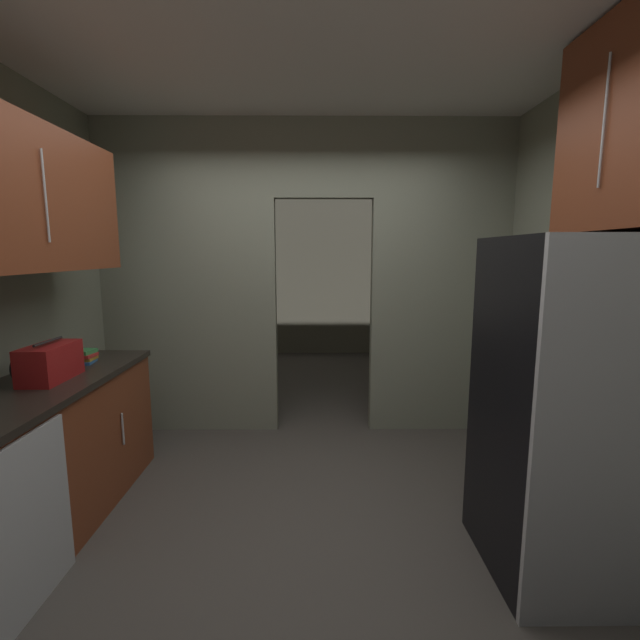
{
  "coord_description": "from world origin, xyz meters",
  "views": [
    {
      "loc": [
        0.09,
        -2.37,
        1.63
      ],
      "look_at": [
        0.12,
        0.45,
        1.2
      ],
      "focal_mm": 24.53,
      "sensor_mm": 36.0,
      "label": 1
    }
  ],
  "objects_px": {
    "book_stack": "(86,357)",
    "boombox": "(50,362)",
    "refrigerator": "(576,410)",
    "dishwasher": "(32,523)"
  },
  "relations": [
    {
      "from": "refrigerator",
      "to": "boombox",
      "type": "bearing_deg",
      "value": 171.08
    },
    {
      "from": "book_stack",
      "to": "boombox",
      "type": "bearing_deg",
      "value": -89.52
    },
    {
      "from": "refrigerator",
      "to": "boombox",
      "type": "distance_m",
      "value": 2.91
    },
    {
      "from": "dishwasher",
      "to": "boombox",
      "type": "relative_size",
      "value": 2.19
    },
    {
      "from": "boombox",
      "to": "book_stack",
      "type": "relative_size",
      "value": 2.34
    },
    {
      "from": "dishwasher",
      "to": "book_stack",
      "type": "relative_size",
      "value": 5.11
    },
    {
      "from": "dishwasher",
      "to": "boombox",
      "type": "bearing_deg",
      "value": 111.94
    },
    {
      "from": "refrigerator",
      "to": "book_stack",
      "type": "distance_m",
      "value": 3.0
    },
    {
      "from": "refrigerator",
      "to": "book_stack",
      "type": "bearing_deg",
      "value": 163.39
    },
    {
      "from": "book_stack",
      "to": "refrigerator",
      "type": "bearing_deg",
      "value": -16.61
    }
  ]
}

